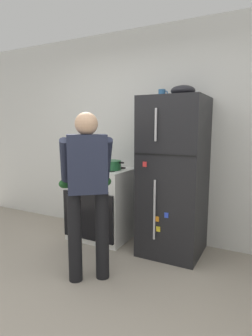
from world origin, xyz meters
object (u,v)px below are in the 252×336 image
object	(u,v)px
person_cook	(87,183)
red_pot	(110,165)
coffee_mug	(162,94)
mixing_bowl	(183,91)
pepper_mill	(91,158)
refrigerator	(174,177)
stove_range	(102,203)

from	to	relation	value
person_cook	red_pot	size ratio (longest dim) A/B	4.33
coffee_mug	mixing_bowl	bearing A→B (deg)	-10.99
pepper_mill	person_cook	bearing A→B (deg)	-57.13
refrigerator	pepper_mill	distance (m)	1.29
pepper_mill	red_pot	bearing A→B (deg)	-28.52
person_cook	coffee_mug	size ratio (longest dim) A/B	14.28
refrigerator	coffee_mug	xyz separation A→B (m)	(-0.18, 0.05, 0.94)
stove_range	coffee_mug	size ratio (longest dim) A/B	8.31
refrigerator	pepper_mill	size ratio (longest dim) A/B	9.57
refrigerator	stove_range	world-z (taller)	refrigerator
red_pot	stove_range	bearing A→B (deg)	166.08
refrigerator	mixing_bowl	world-z (taller)	mixing_bowl
pepper_mill	mixing_bowl	world-z (taller)	mixing_bowl
refrigerator	coffee_mug	distance (m)	0.96
stove_range	person_cook	world-z (taller)	person_cook
stove_range	person_cook	size ratio (longest dim) A/B	0.58
red_pot	pepper_mill	bearing A→B (deg)	151.48
stove_range	pepper_mill	size ratio (longest dim) A/B	4.96
stove_range	mixing_bowl	size ratio (longest dim) A/B	3.52
person_cook	coffee_mug	world-z (taller)	coffee_mug
stove_range	red_pot	world-z (taller)	red_pot
coffee_mug	mixing_bowl	xyz separation A→B (m)	(0.26, -0.05, 0.01)
person_cook	red_pot	xyz separation A→B (m)	(-0.27, 0.89, 0.04)
red_pot	mixing_bowl	distance (m)	1.24
pepper_mill	mixing_bowl	size ratio (longest dim) A/B	0.71
red_pot	coffee_mug	xyz separation A→B (m)	(0.63, 0.10, 0.85)
red_pot	coffee_mug	bearing A→B (deg)	8.95
pepper_mill	mixing_bowl	distance (m)	1.60
person_cook	red_pot	world-z (taller)	person_cook
stove_range	mixing_bowl	distance (m)	1.74
red_pot	mixing_bowl	world-z (taller)	mixing_bowl
coffee_mug	mixing_bowl	size ratio (longest dim) A/B	0.42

